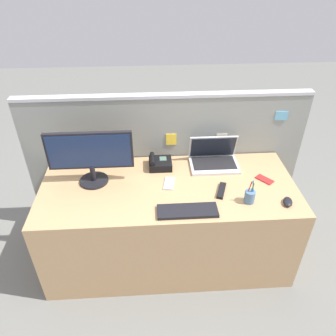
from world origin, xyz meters
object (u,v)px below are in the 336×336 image
object	(u,v)px
desk_phone	(160,163)
tv_remote	(221,190)
computer_mouse_right_hand	(288,202)
pen_cup	(250,196)
cell_phone_red_case	(264,179)
cell_phone_silver_slab	(169,183)
desktop_monitor	(90,154)
laptop	(214,158)
keyboard_main	(187,211)

from	to	relation	value
desk_phone	tv_remote	xyz separation A→B (m)	(0.42, -0.33, -0.02)
computer_mouse_right_hand	pen_cup	distance (m)	0.26
cell_phone_red_case	cell_phone_silver_slab	distance (m)	0.70
pen_cup	desk_phone	bearing A→B (deg)	142.24
computer_mouse_right_hand	desk_phone	bearing A→B (deg)	169.19
desk_phone	cell_phone_red_case	world-z (taller)	desk_phone
pen_cup	tv_remote	distance (m)	0.20
desktop_monitor	computer_mouse_right_hand	distance (m)	1.37
laptop	pen_cup	size ratio (longest dim) A/B	2.06
desktop_monitor	desk_phone	world-z (taller)	desktop_monitor
laptop	computer_mouse_right_hand	bearing A→B (deg)	-51.06
desk_phone	cell_phone_red_case	bearing A→B (deg)	-16.01
computer_mouse_right_hand	pen_cup	size ratio (longest dim) A/B	0.56
pen_cup	computer_mouse_right_hand	bearing A→B (deg)	-7.99
laptop	cell_phone_silver_slab	bearing A→B (deg)	-146.26
cell_phone_red_case	laptop	bearing A→B (deg)	104.50
keyboard_main	tv_remote	distance (m)	0.32
cell_phone_red_case	tv_remote	xyz separation A→B (m)	(-0.34, -0.11, 0.01)
desktop_monitor	cell_phone_silver_slab	distance (m)	0.59
laptop	keyboard_main	xyz separation A→B (m)	(-0.26, -0.55, -0.04)
laptop	pen_cup	distance (m)	0.50
desk_phone	computer_mouse_right_hand	xyz separation A→B (m)	(0.83, -0.48, -0.02)
laptop	cell_phone_red_case	size ratio (longest dim) A/B	2.93
desk_phone	computer_mouse_right_hand	world-z (taller)	desk_phone
computer_mouse_right_hand	cell_phone_silver_slab	bearing A→B (deg)	-179.48
pen_cup	laptop	bearing A→B (deg)	108.51
laptop	desk_phone	world-z (taller)	laptop
keyboard_main	computer_mouse_right_hand	size ratio (longest dim) A/B	3.90
computer_mouse_right_hand	cell_phone_red_case	xyz separation A→B (m)	(-0.07, 0.27, -0.01)
computer_mouse_right_hand	pen_cup	bearing A→B (deg)	-168.58
tv_remote	pen_cup	bearing A→B (deg)	-15.94
computer_mouse_right_hand	cell_phone_silver_slab	xyz separation A→B (m)	(-0.77, 0.26, -0.01)
keyboard_main	cell_phone_silver_slab	size ratio (longest dim) A/B	2.67
desktop_monitor	cell_phone_silver_slab	xyz separation A→B (m)	(0.54, -0.07, -0.22)
desktop_monitor	computer_mouse_right_hand	world-z (taller)	desktop_monitor
desktop_monitor	pen_cup	size ratio (longest dim) A/B	3.31
laptop	tv_remote	bearing A→B (deg)	-90.84
pen_cup	cell_phone_red_case	bearing A→B (deg)	52.19
pen_cup	cell_phone_silver_slab	bearing A→B (deg)	156.27
cell_phone_red_case	cell_phone_silver_slab	xyz separation A→B (m)	(-0.70, -0.00, 0.00)
keyboard_main	tv_remote	bearing A→B (deg)	36.73
desk_phone	laptop	bearing A→B (deg)	3.01
pen_cup	tv_remote	world-z (taller)	pen_cup
desktop_monitor	laptop	size ratio (longest dim) A/B	1.60
keyboard_main	cell_phone_red_case	size ratio (longest dim) A/B	3.09
desk_phone	tv_remote	world-z (taller)	desk_phone
computer_mouse_right_hand	cell_phone_silver_slab	size ratio (longest dim) A/B	0.69
laptop	desk_phone	bearing A→B (deg)	-176.99
tv_remote	cell_phone_silver_slab	bearing A→B (deg)	-177.38
desk_phone	desktop_monitor	bearing A→B (deg)	-163.07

